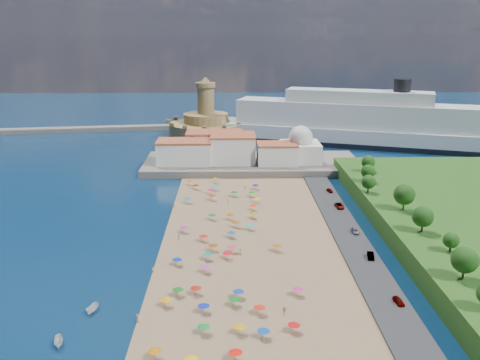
{
  "coord_description": "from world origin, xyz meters",
  "views": [
    {
      "loc": [
        0.69,
        -145.79,
        56.24
      ],
      "look_at": [
        4.0,
        25.0,
        8.0
      ],
      "focal_mm": 40.0,
      "sensor_mm": 36.0,
      "label": 1
    }
  ],
  "objects": [
    {
      "name": "beachgoers",
      "position": [
        -4.86,
        -2.93,
        1.15
      ],
      "size": [
        30.44,
        90.88,
        1.89
      ],
      "color": "tan",
      "rests_on": "beach"
    },
    {
      "name": "waterfront_buildings",
      "position": [
        -3.05,
        73.64,
        7.88
      ],
      "size": [
        57.0,
        29.0,
        11.0
      ],
      "color": "silver",
      "rests_on": "terrace"
    },
    {
      "name": "parked_cars",
      "position": [
        36.0,
        -1.42,
        1.35
      ],
      "size": [
        2.65,
        83.75,
        1.41
      ],
      "color": "gray",
      "rests_on": "promenade"
    },
    {
      "name": "jetty",
      "position": [
        -12.0,
        108.0,
        1.2
      ],
      "size": [
        18.0,
        70.0,
        2.4
      ],
      "primitive_type": "cube",
      "color": "#59544C",
      "rests_on": "ground"
    },
    {
      "name": "breakwater",
      "position": [
        -110.0,
        153.0,
        1.3
      ],
      "size": [
        199.03,
        34.77,
        2.6
      ],
      "primitive_type": "cube",
      "rotation": [
        0.0,
        0.0,
        0.14
      ],
      "color": "#59544C",
      "rests_on": "ground"
    },
    {
      "name": "cruise_ship",
      "position": [
        64.5,
        117.74,
        9.91
      ],
      "size": [
        152.09,
        71.4,
        33.45
      ],
      "color": "black",
      "rests_on": "ground"
    },
    {
      "name": "domed_building",
      "position": [
        30.0,
        71.0,
        8.97
      ],
      "size": [
        16.0,
        16.0,
        15.0
      ],
      "color": "silver",
      "rests_on": "terrace"
    },
    {
      "name": "moored_boats",
      "position": [
        -29.39,
        -52.54,
        0.79
      ],
      "size": [
        5.84,
        16.4,
        1.6
      ],
      "color": "white",
      "rests_on": "ground"
    },
    {
      "name": "hillside_trees",
      "position": [
        49.31,
        -8.55,
        10.06
      ],
      "size": [
        11.51,
        104.75,
        7.82
      ],
      "color": "#382314",
      "rests_on": "hillside"
    },
    {
      "name": "ground",
      "position": [
        0.0,
        0.0,
        0.0
      ],
      "size": [
        700.0,
        700.0,
        0.0
      ],
      "primitive_type": "plane",
      "color": "#071938",
      "rests_on": "ground"
    },
    {
      "name": "terrace",
      "position": [
        10.0,
        73.0,
        1.5
      ],
      "size": [
        90.0,
        36.0,
        3.0
      ],
      "primitive_type": "cube",
      "color": "#59544C",
      "rests_on": "ground"
    },
    {
      "name": "fortress",
      "position": [
        -12.0,
        138.0,
        6.68
      ],
      "size": [
        40.0,
        40.0,
        32.4
      ],
      "color": "#A38B51",
      "rests_on": "ground"
    },
    {
      "name": "beach_parasols",
      "position": [
        -1.22,
        -12.17,
        2.15
      ],
      "size": [
        31.95,
        117.11,
        2.2
      ],
      "color": "gray",
      "rests_on": "beach"
    }
  ]
}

